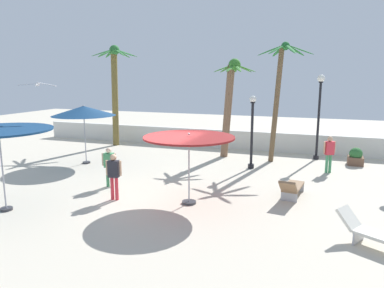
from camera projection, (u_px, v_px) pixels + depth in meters
ground_plane at (158, 202)px, 12.30m from camera, size 56.00×56.00×0.00m
boundary_wall at (229, 139)px, 21.30m from camera, size 25.20×0.30×1.09m
patio_umbrella_1 at (84, 111)px, 17.28m from camera, size 3.03×3.03×2.86m
patio_umbrella_2 at (189, 140)px, 11.75m from camera, size 3.00×3.00×2.41m
palm_tree_0 at (279, 88)px, 17.40m from camera, size 2.63×2.38×5.82m
palm_tree_1 at (115, 85)px, 21.76m from camera, size 2.73×2.73×6.04m
palm_tree_2 at (230, 98)px, 18.61m from camera, size 2.11×2.16×5.10m
lamp_post_0 at (319, 108)px, 18.15m from camera, size 0.37×0.37×4.29m
lamp_post_1 at (252, 129)px, 16.46m from camera, size 0.31×0.31×3.36m
lounge_chair_0 at (375, 233)px, 8.94m from camera, size 1.91×1.42×0.84m
lounge_chair_1 at (292, 187)px, 12.64m from camera, size 0.77×1.94×0.84m
guest_0 at (114, 172)px, 12.34m from camera, size 0.55×0.30×1.62m
guest_1 at (329, 151)px, 15.83m from camera, size 0.50×0.38×1.64m
guest_2 at (109, 163)px, 13.85m from camera, size 0.54×0.33×1.54m
seagull_0 at (37, 85)px, 12.47m from camera, size 1.14×0.75×0.15m
planter at (356, 157)px, 17.36m from camera, size 0.70×0.70×0.85m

